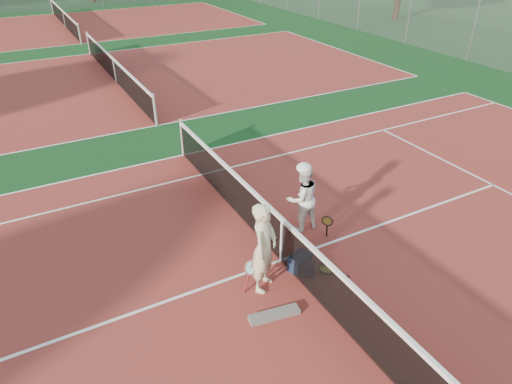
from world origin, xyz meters
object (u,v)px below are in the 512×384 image
(player_a, at_px, (264,248))
(sports_bag_navy, at_px, (300,262))
(racket_black_held, at_px, (327,228))
(player_b, at_px, (302,198))
(net_main, at_px, (282,240))
(sports_bag_purple, at_px, (307,269))
(racket_red, at_px, (250,274))
(racket_spare, at_px, (326,271))
(water_bottle, at_px, (310,261))

(player_a, distance_m, sports_bag_navy, 1.12)
(player_a, distance_m, racket_black_held, 2.08)
(player_b, bearing_deg, net_main, 39.58)
(player_a, relative_size, sports_bag_purple, 5.70)
(player_b, bearing_deg, sports_bag_purple, 62.06)
(racket_black_held, height_order, sports_bag_navy, racket_black_held)
(racket_red, height_order, racket_spare, racket_red)
(racket_red, relative_size, racket_black_held, 0.89)
(racket_black_held, bearing_deg, water_bottle, -7.60)
(net_main, bearing_deg, player_b, 38.40)
(sports_bag_navy, distance_m, water_bottle, 0.22)
(player_a, height_order, water_bottle, player_a)
(player_a, xyz_separation_m, racket_black_held, (1.89, 0.64, -0.60))
(racket_spare, bearing_deg, water_bottle, -15.64)
(net_main, bearing_deg, racket_red, -159.09)
(sports_bag_navy, relative_size, sports_bag_purple, 1.37)
(player_a, distance_m, sports_bag_purple, 1.17)
(net_main, xyz_separation_m, racket_red, (-0.87, -0.33, -0.25))
(player_a, bearing_deg, racket_black_held, -22.45)
(sports_bag_purple, bearing_deg, racket_spare, -22.26)
(player_a, bearing_deg, player_b, -4.09)
(racket_black_held, bearing_deg, player_a, -25.12)
(sports_bag_navy, bearing_deg, racket_spare, -42.04)
(player_a, height_order, racket_spare, player_a)
(sports_bag_navy, bearing_deg, sports_bag_purple, -81.91)
(player_a, bearing_deg, net_main, -5.94)
(player_b, relative_size, racket_spare, 2.59)
(player_b, height_order, sports_bag_purple, player_b)
(racket_red, xyz_separation_m, sports_bag_navy, (1.06, -0.06, -0.09))
(net_main, height_order, player_b, player_b)
(racket_black_held, xyz_separation_m, racket_spare, (-0.66, -0.90, -0.23))
(racket_spare, bearing_deg, racket_red, 30.24)
(racket_spare, relative_size, sports_bag_navy, 1.39)
(racket_black_held, relative_size, sports_bag_purple, 1.88)
(sports_bag_navy, height_order, sports_bag_purple, sports_bag_navy)
(racket_red, relative_size, sports_bag_purple, 1.68)
(water_bottle, bearing_deg, sports_bag_purple, -139.97)
(racket_black_held, distance_m, water_bottle, 1.03)
(racket_red, bearing_deg, player_b, -2.29)
(racket_red, bearing_deg, racket_spare, -48.83)
(player_a, height_order, racket_black_held, player_a)
(player_a, xyz_separation_m, racket_red, (-0.20, 0.14, -0.63))
(net_main, distance_m, player_a, 0.91)
(sports_bag_purple, bearing_deg, player_b, 60.88)
(racket_spare, distance_m, sports_bag_navy, 0.52)
(sports_bag_navy, bearing_deg, water_bottle, -10.64)
(player_a, relative_size, sports_bag_navy, 4.15)
(racket_red, distance_m, racket_spare, 1.50)
(racket_red, height_order, sports_bag_purple, racket_red)
(racket_red, distance_m, water_bottle, 1.28)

